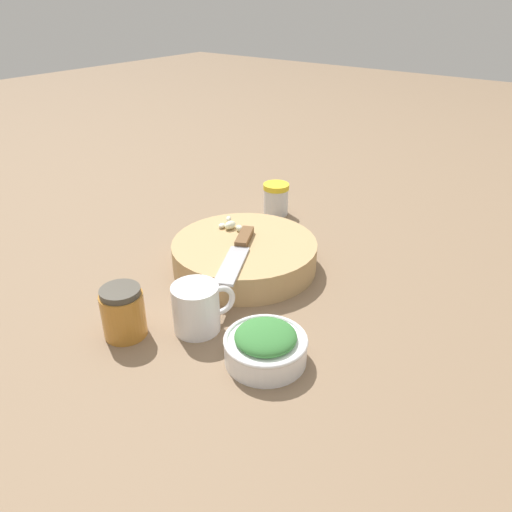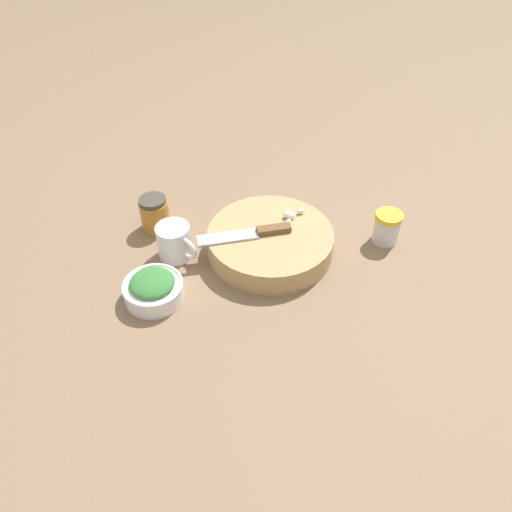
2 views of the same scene
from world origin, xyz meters
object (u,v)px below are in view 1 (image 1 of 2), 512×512
Objects in this scene: cutting_board at (245,255)px; spice_jar at (276,199)px; chef_knife at (238,251)px; honey_jar at (123,312)px; coffee_mug at (197,308)px; garlic_cloves at (230,225)px; herb_bowl at (266,345)px.

spice_jar is at bearing -157.91° from cutting_board.
chef_knife is 2.60× the size of spice_jar.
spice_jar is 0.52m from honey_jar.
cutting_board is 0.26m from spice_jar.
coffee_mug is (0.43, 0.16, 0.00)m from spice_jar.
cutting_board is 0.08m from garlic_cloves.
coffee_mug reaches higher than garlic_cloves.
spice_jar is 0.90× the size of honey_jar.
honey_jar is (0.23, -0.04, -0.02)m from chef_knife.
honey_jar reaches higher than chef_knife.
cutting_board is 4.28× the size of garlic_cloves.
coffee_mug is (0.23, 0.12, -0.02)m from garlic_cloves.
garlic_cloves is 0.21m from spice_jar.
spice_jar is (-0.24, -0.10, 0.01)m from cutting_board.
cutting_board is at bearing 176.32° from honey_jar.
spice_jar is 0.46m from coffee_mug.
coffee_mug is at bearing 17.61° from cutting_board.
garlic_cloves is at bearing -68.84° from chef_knife.
cutting_board is 0.27m from honey_jar.
garlic_cloves is 0.65× the size of coffee_mug.
coffee_mug is 1.20× the size of honey_jar.
spice_jar is 0.75× the size of coffee_mug.
garlic_cloves is 0.86× the size of spice_jar.
honey_jar is (0.08, -0.08, 0.00)m from coffee_mug.
chef_knife is 0.30m from spice_jar.
chef_knife reaches higher than herb_bowl.
honey_jar is (0.30, 0.04, -0.02)m from garlic_cloves.
herb_bowl is (0.22, 0.25, -0.03)m from garlic_cloves.
herb_bowl is at bearing 44.64° from cutting_board.
herb_bowl is at bearing 48.11° from garlic_cloves.
herb_bowl is at bearing 33.58° from spice_jar.
garlic_cloves is 0.26m from coffee_mug.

